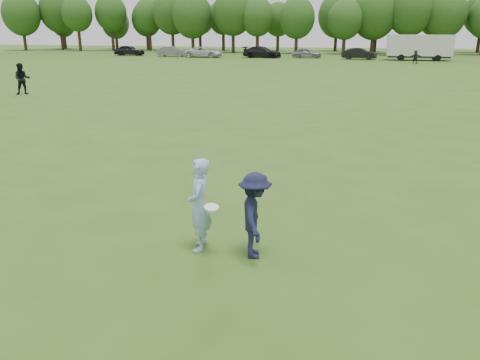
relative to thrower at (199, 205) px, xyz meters
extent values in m
plane|color=#305518|center=(1.41, -0.44, -0.88)|extent=(200.00, 200.00, 0.00)
imported|color=#95B6E6|center=(0.00, 0.00, 0.00)|extent=(0.54, 0.71, 1.76)
imported|color=#171A34|center=(1.07, -0.06, -0.08)|extent=(0.83, 1.14, 1.59)
imported|color=black|center=(-17.85, 17.95, 0.09)|extent=(1.19, 1.14, 1.94)
imported|color=#242424|center=(8.91, 52.53, -0.10)|extent=(1.52, 0.79, 1.57)
imported|color=black|center=(-31.93, 60.33, -0.10)|extent=(4.76, 2.40, 1.55)
imported|color=slate|center=(-24.53, 59.38, -0.15)|extent=(4.62, 2.12, 1.47)
imported|color=silver|center=(-19.32, 58.68, -0.14)|extent=(5.41, 2.67, 1.48)
imported|color=black|center=(-10.99, 59.63, -0.09)|extent=(5.51, 2.39, 1.58)
imported|color=gray|center=(-4.80, 60.81, -0.18)|extent=(4.14, 1.79, 1.39)
imported|color=black|center=(2.43, 59.13, -0.13)|extent=(4.71, 2.16, 1.50)
cylinder|color=white|center=(0.31, -0.22, 0.06)|extent=(0.31, 0.32, 0.09)
cube|color=silver|center=(9.88, 58.85, 1.02)|extent=(8.00, 2.50, 2.60)
cube|color=black|center=(9.88, 58.85, -0.38)|extent=(7.60, 2.30, 0.25)
cylinder|color=black|center=(7.68, 57.60, -0.48)|extent=(0.80, 0.25, 0.80)
cylinder|color=black|center=(7.68, 60.10, -0.48)|extent=(0.80, 0.25, 0.80)
cylinder|color=black|center=(12.08, 57.60, -0.48)|extent=(0.80, 0.25, 0.80)
cylinder|color=black|center=(12.08, 60.10, -0.48)|extent=(0.80, 0.25, 0.80)
cube|color=#333333|center=(5.48, 58.85, -0.33)|extent=(1.20, 0.15, 0.12)
cylinder|color=#332114|center=(-59.26, 71.76, 0.93)|extent=(0.56, 0.56, 3.63)
ellipsoid|color=#224115|center=(-59.26, 71.76, 5.67)|extent=(6.88, 6.88, 7.91)
cylinder|color=#332114|center=(-54.09, 75.94, 1.18)|extent=(0.56, 0.56, 4.13)
ellipsoid|color=#224115|center=(-54.09, 75.94, 6.33)|extent=(7.25, 7.25, 8.34)
cylinder|color=#332114|center=(-47.94, 72.33, 1.21)|extent=(0.56, 0.56, 4.18)
ellipsoid|color=#224115|center=(-47.94, 72.33, 5.60)|extent=(5.42, 5.42, 6.23)
cylinder|color=#332114|center=(-43.06, 75.79, 1.25)|extent=(0.56, 0.56, 4.26)
ellipsoid|color=#224115|center=(-43.06, 75.79, 5.84)|extent=(5.79, 5.79, 6.66)
cylinder|color=#332114|center=(-36.18, 77.36, 1.08)|extent=(0.56, 0.56, 3.91)
ellipsoid|color=#224115|center=(-36.18, 77.36, 5.36)|extent=(5.47, 5.47, 6.29)
cylinder|color=#332114|center=(-30.87, 75.59, 1.04)|extent=(0.56, 0.56, 3.83)
ellipsoid|color=#224115|center=(-30.87, 75.59, 5.82)|extent=(6.75, 6.75, 7.76)
cylinder|color=#332114|center=(-25.97, 72.63, 0.75)|extent=(0.56, 0.56, 3.25)
ellipsoid|color=#224115|center=(-25.97, 72.63, 5.25)|extent=(6.76, 6.76, 7.78)
cylinder|color=#332114|center=(-18.81, 73.04, 0.97)|extent=(0.56, 0.56, 3.71)
ellipsoid|color=#224115|center=(-18.81, 73.04, 5.67)|extent=(6.68, 6.68, 7.68)
cylinder|color=#332114|center=(-14.49, 72.66, 0.85)|extent=(0.56, 0.56, 3.46)
ellipsoid|color=#224115|center=(-14.49, 72.66, 4.91)|extent=(5.49, 5.49, 6.31)
cylinder|color=#332114|center=(-7.90, 72.52, 0.69)|extent=(0.56, 0.56, 3.14)
ellipsoid|color=#224115|center=(-7.90, 72.52, 4.72)|extent=(5.78, 5.78, 6.64)
cylinder|color=#332114|center=(-0.19, 72.26, 0.63)|extent=(0.56, 0.56, 3.01)
ellipsoid|color=#224115|center=(-0.19, 72.26, 4.46)|extent=(5.46, 5.46, 6.28)
cylinder|color=#332114|center=(4.24, 74.64, 0.73)|extent=(0.56, 0.56, 3.23)
ellipsoid|color=#224115|center=(4.24, 74.64, 5.44)|extent=(7.29, 7.29, 8.38)
cylinder|color=#332114|center=(9.66, 74.54, 1.00)|extent=(0.56, 0.56, 3.77)
ellipsoid|color=#224115|center=(9.66, 74.54, 5.84)|extent=(6.95, 6.95, 8.00)
cylinder|color=#332114|center=(14.79, 75.12, 0.78)|extent=(0.56, 0.56, 3.33)
ellipsoid|color=#224115|center=(14.79, 75.12, 5.30)|extent=(6.71, 6.71, 7.71)
cylinder|color=#332114|center=(-56.85, 80.97, 0.61)|extent=(0.56, 0.56, 2.97)
ellipsoid|color=#224115|center=(-56.85, 80.97, 4.15)|extent=(4.85, 4.85, 5.58)
cylinder|color=#332114|center=(-45.69, 82.09, 0.48)|extent=(0.56, 0.56, 2.73)
ellipsoid|color=#224115|center=(-45.69, 82.09, 4.17)|extent=(5.45, 5.45, 6.27)
cylinder|color=#332114|center=(-38.14, 80.50, 0.75)|extent=(0.56, 0.56, 3.25)
ellipsoid|color=#224115|center=(-38.14, 80.50, 4.79)|extent=(5.68, 5.68, 6.53)
cylinder|color=#332114|center=(-28.30, 83.49, 0.93)|extent=(0.56, 0.56, 3.62)
ellipsoid|color=#224115|center=(-28.30, 83.49, 5.21)|extent=(5.80, 5.80, 6.67)
cylinder|color=#332114|center=(-22.83, 80.95, 0.92)|extent=(0.56, 0.56, 3.61)
ellipsoid|color=#224115|center=(-22.83, 80.95, 5.10)|extent=(5.58, 5.58, 6.42)
cylinder|color=#332114|center=(-12.52, 81.49, 0.77)|extent=(0.56, 0.56, 3.29)
ellipsoid|color=#224115|center=(-12.52, 81.49, 4.67)|extent=(5.30, 5.30, 6.09)
cylinder|color=#332114|center=(-2.08, 82.96, 0.76)|extent=(0.56, 0.56, 3.28)
ellipsoid|color=#224115|center=(-2.08, 82.96, 5.28)|extent=(6.78, 6.78, 7.79)
cylinder|color=#332114|center=(4.87, 81.41, 0.68)|extent=(0.56, 0.56, 3.11)
ellipsoid|color=#224115|center=(4.87, 81.41, 4.50)|extent=(5.34, 5.34, 6.14)
cylinder|color=#332114|center=(14.30, 82.82, 0.87)|extent=(0.56, 0.56, 3.50)
ellipsoid|color=#224115|center=(14.30, 82.82, 4.67)|extent=(4.82, 4.82, 5.54)
cylinder|color=#332114|center=(22.07, 83.42, 1.02)|extent=(0.56, 0.56, 3.80)
camera|label=1|loc=(2.70, -7.64, 3.11)|focal=35.00mm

